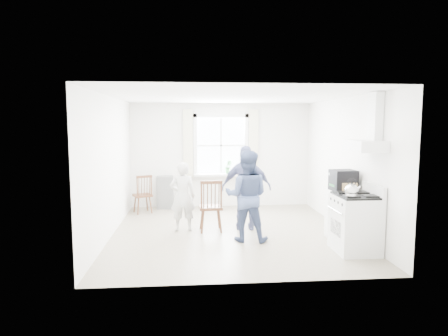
# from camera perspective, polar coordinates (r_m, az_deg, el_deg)

# --- Properties ---
(room_shell) EXTENTS (4.62, 5.12, 2.64)m
(room_shell) POSITION_cam_1_polar(r_m,az_deg,el_deg) (7.60, 0.99, 0.36)
(room_shell) COLOR gray
(room_shell) RESTS_ON ground
(window_assembly) EXTENTS (1.88, 0.24, 1.70)m
(window_assembly) POSITION_cam_1_polar(r_m,az_deg,el_deg) (10.02, -0.43, 2.74)
(window_assembly) COLOR white
(window_assembly) RESTS_ON room_shell
(range_hood) EXTENTS (0.45, 0.76, 0.94)m
(range_hood) POSITION_cam_1_polar(r_m,az_deg,el_deg) (6.79, 19.93, 4.35)
(range_hood) COLOR white
(range_hood) RESTS_ON room_shell
(shelf_unit) EXTENTS (0.40, 0.30, 0.80)m
(shelf_unit) POSITION_cam_1_polar(r_m,az_deg,el_deg) (10.01, -8.40, -3.45)
(shelf_unit) COLOR slate
(shelf_unit) RESTS_ON ground
(gas_stove) EXTENTS (0.68, 0.76, 1.12)m
(gas_stove) POSITION_cam_1_polar(r_m,az_deg,el_deg) (6.91, 18.26, -7.43)
(gas_stove) COLOR silver
(gas_stove) RESTS_ON ground
(kettle) EXTENTS (0.21, 0.21, 0.30)m
(kettle) POSITION_cam_1_polar(r_m,az_deg,el_deg) (6.58, 17.75, -3.09)
(kettle) COLOR silver
(kettle) RESTS_ON gas_stove
(low_cabinet) EXTENTS (0.50, 0.55, 0.90)m
(low_cabinet) POSITION_cam_1_polar(r_m,az_deg,el_deg) (7.58, 16.66, -6.44)
(low_cabinet) COLOR white
(low_cabinet) RESTS_ON ground
(stereo_stack) EXTENTS (0.44, 0.40, 0.37)m
(stereo_stack) POSITION_cam_1_polar(r_m,az_deg,el_deg) (7.45, 16.66, -1.69)
(stereo_stack) COLOR black
(stereo_stack) RESTS_ON low_cabinet
(cardboard_box) EXTENTS (0.30, 0.26, 0.16)m
(cardboard_box) POSITION_cam_1_polar(r_m,az_deg,el_deg) (7.30, 17.50, -2.70)
(cardboard_box) COLOR #A2814E
(cardboard_box) RESTS_ON low_cabinet
(windsor_chair_a) EXTENTS (0.51, 0.50, 0.92)m
(windsor_chair_a) POSITION_cam_1_polar(r_m,az_deg,el_deg) (9.47, -11.41, -3.10)
(windsor_chair_a) COLOR #4D2A18
(windsor_chair_a) RESTS_ON ground
(windsor_chair_b) EXTENTS (0.45, 0.44, 1.03)m
(windsor_chair_b) POSITION_cam_1_polar(r_m,az_deg,el_deg) (7.68, -1.86, -4.65)
(windsor_chair_b) COLOR #4D2A18
(windsor_chair_b) RESTS_ON ground
(person_left) EXTENTS (0.52, 0.52, 1.36)m
(person_left) POSITION_cam_1_polar(r_m,az_deg,el_deg) (7.83, -5.93, -4.08)
(person_left) COLOR silver
(person_left) RESTS_ON ground
(person_mid) EXTENTS (0.95, 0.95, 1.63)m
(person_mid) POSITION_cam_1_polar(r_m,az_deg,el_deg) (7.13, 3.24, -4.01)
(person_mid) COLOR #404F78
(person_mid) RESTS_ON ground
(person_right) EXTENTS (1.08, 1.08, 1.67)m
(person_right) POSITION_cam_1_polar(r_m,az_deg,el_deg) (7.88, 3.21, -2.86)
(person_right) COLOR navy
(person_right) RESTS_ON ground
(potted_plant) EXTENTS (0.19, 0.19, 0.34)m
(potted_plant) POSITION_cam_1_polar(r_m,az_deg,el_deg) (9.98, 0.61, 0.17)
(potted_plant) COLOR #35773C
(potted_plant) RESTS_ON window_assembly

